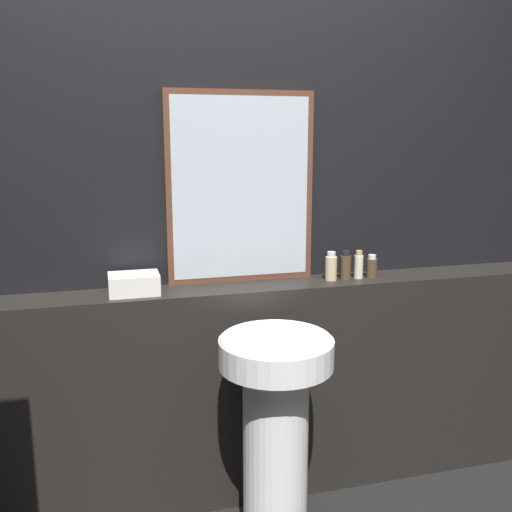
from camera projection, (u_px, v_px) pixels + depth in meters
wall_back at (241, 216)px, 2.51m from camera, size 8.00×0.06×2.50m
vanity_counter at (249, 391)px, 2.53m from camera, size 2.90×0.23×0.97m
pedestal_sink at (275, 425)px, 2.15m from camera, size 0.42×0.42×0.88m
mirror at (241, 188)px, 2.43m from camera, size 0.64×0.03×0.81m
towel_stack at (134, 284)px, 2.30m from camera, size 0.20×0.15×0.08m
shampoo_bottle at (331, 267)px, 2.51m from camera, size 0.05×0.05×0.13m
conditioner_bottle at (345, 266)px, 2.53m from camera, size 0.05×0.05×0.13m
lotion_bottle at (359, 265)px, 2.55m from camera, size 0.04×0.04×0.13m
body_wash_bottle at (372, 267)px, 2.56m from camera, size 0.05×0.05×0.10m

